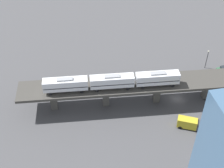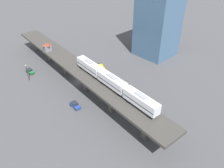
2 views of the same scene
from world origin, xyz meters
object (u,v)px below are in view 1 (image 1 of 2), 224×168
street_car_blue (132,81)px  delivery_truck (190,123)px  subway_train (112,81)px  street_car_green (223,69)px  street_lamp (207,58)px

street_car_blue → delivery_truck: (-21.17, -11.07, 0.82)m
subway_train → delivery_truck: (-11.88, -19.23, -8.18)m
delivery_truck → street_car_green: bearing=-43.3°
street_car_blue → street_lamp: (3.35, -26.27, 3.17)m
street_car_green → street_car_blue: 31.44m
street_car_green → delivery_truck: bearing=136.7°
street_car_green → street_car_blue: bearing=90.8°
street_lamp → delivery_truck: bearing=148.2°
street_car_blue → street_lamp: street_lamp is taller
subway_train → street_car_green: bearing=-76.2°
subway_train → street_lamp: (12.64, -34.44, -5.83)m
street_lamp → street_car_blue: bearing=97.3°
street_car_green → street_lamp: street_lamp is taller
street_car_blue → delivery_truck: 23.90m
street_car_blue → delivery_truck: size_ratio=0.60×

